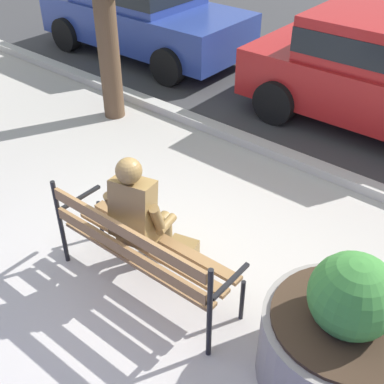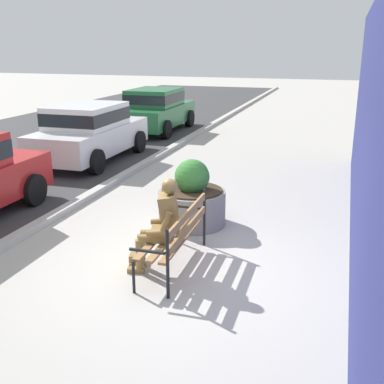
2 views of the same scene
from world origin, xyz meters
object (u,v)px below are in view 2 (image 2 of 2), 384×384
bronze_statue_seated (159,226)px  parked_car_white (89,131)px  parked_car_green (156,109)px  concrete_planter (192,201)px  park_bench (177,232)px

bronze_statue_seated → parked_car_white: (5.68, 4.31, 0.17)m
parked_car_green → parked_car_white: bearing=180.0°
bronze_statue_seated → parked_car_green: parked_car_green is taller
concrete_planter → parked_car_green: parked_car_green is taller
park_bench → bronze_statue_seated: bearing=124.4°
park_bench → bronze_statue_seated: 0.29m
park_bench → parked_car_white: (5.53, 4.52, 0.30)m
bronze_statue_seated → concrete_planter: size_ratio=1.14×
concrete_planter → parked_car_white: parked_car_white is taller
park_bench → parked_car_green: bearing=23.5°
park_bench → bronze_statue_seated: size_ratio=1.32×
park_bench → bronze_statue_seated: (-0.15, 0.21, 0.12)m
parked_car_green → park_bench: bearing=-156.5°
park_bench → concrete_planter: size_ratio=1.51×
concrete_planter → parked_car_green: (8.68, 4.18, 0.40)m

